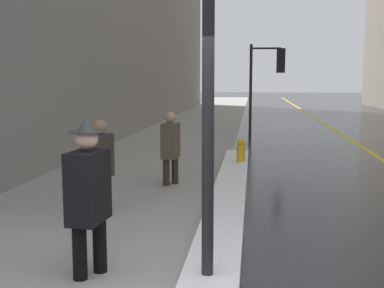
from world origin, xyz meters
name	(u,v)px	position (x,y,z in m)	size (l,w,h in m)	color
sidewalk_slab	(187,133)	(-2.00, 15.00, 0.01)	(4.00, 80.00, 0.01)	gray
road_centre_stripe	(343,135)	(4.00, 15.00, 0.00)	(0.16, 80.00, 0.00)	gold
snow_bank_curb	(229,195)	(0.18, 4.58, 0.07)	(0.60, 10.22, 0.14)	white
traffic_light_near	(270,70)	(1.19, 14.60, 2.45)	(1.31, 0.34, 3.41)	black
pedestrian_trailing	(88,192)	(-1.12, 1.00, 0.93)	(0.36, 0.55, 1.70)	black
pedestrian_with_shoulder_bag	(101,161)	(-1.80, 3.53, 0.81)	(0.33, 0.70, 1.47)	black
pedestrian_nearside	(170,145)	(-1.03, 5.58, 0.82)	(0.33, 0.50, 1.47)	#2A241B
fire_hydrant	(241,153)	(0.31, 7.71, 0.35)	(0.20, 0.20, 0.70)	gold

